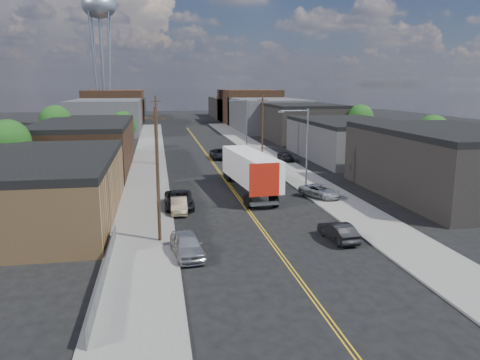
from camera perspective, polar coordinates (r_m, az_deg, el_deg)
name	(u,v)px	position (r m, az deg, el deg)	size (l,w,h in m)	color
ground	(203,150)	(84.97, -4.50, 3.71)	(260.00, 260.00, 0.00)	black
centerline	(213,163)	(70.22, -3.29, 2.08)	(0.32, 120.00, 0.01)	gold
sidewalk_left	(149,164)	(69.75, -11.07, 1.87)	(5.00, 140.00, 0.15)	slate
sidewalk_right	(275,161)	(71.93, 4.25, 2.35)	(5.00, 140.00, 0.15)	slate
warehouse_tan	(43,188)	(43.81, -22.87, -0.87)	(12.00, 22.00, 5.60)	olive
warehouse_brown	(86,145)	(68.99, -18.27, 4.11)	(12.00, 26.00, 6.60)	#462C1C
industrial_right_a	(449,162)	(53.74, 24.17, 1.99)	(14.00, 22.00, 7.10)	black
industrial_right_b	(350,139)	(76.49, 13.24, 4.87)	(14.00, 24.00, 6.10)	#3D3D40
industrial_right_c	(301,122)	(100.71, 7.42, 7.04)	(14.00, 22.00, 7.60)	black
skyline_left_a	(107,116)	(119.61, -15.89, 7.49)	(16.00, 30.00, 8.00)	#3D3D40
skyline_right_a	(267,114)	(122.31, 3.27, 7.99)	(16.00, 30.00, 8.00)	#3D3D40
skyline_left_b	(115,107)	(144.42, -14.95, 8.56)	(16.00, 26.00, 10.00)	#462C1C
skyline_right_b	(248,106)	(146.66, 1.00, 8.98)	(16.00, 26.00, 10.00)	#462C1C
skyline_left_c	(120,109)	(164.41, -14.36, 8.38)	(16.00, 40.00, 7.00)	black
skyline_right_c	(237,108)	(166.38, -0.34, 8.77)	(16.00, 40.00, 7.00)	black
water_tower	(99,11)	(135.86, -16.79, 19.16)	(9.00, 9.00, 36.90)	gray
streetlight_near	(304,143)	(51.64, 7.76, 4.54)	(3.39, 0.25, 9.00)	gray
streetlight_far	(245,120)	(85.48, 0.56, 7.38)	(3.39, 0.25, 9.00)	gray
utility_pole_left_near	(158,175)	(34.38, -10.00, 0.66)	(1.60, 0.26, 10.00)	black
utility_pole_left_far	(156,130)	(69.08, -10.15, 6.05)	(1.60, 0.26, 10.00)	black
utility_pole_right	(262,126)	(73.90, 2.75, 6.57)	(1.60, 0.26, 10.00)	black
chainlink_fence	(105,270)	(29.56, -16.15, -10.51)	(0.05, 16.00, 1.22)	slate
tree_left_near	(9,145)	(56.42, -26.34, 3.88)	(4.85, 4.76, 7.91)	black
tree_left_mid	(56,123)	(80.58, -21.50, 6.44)	(5.10, 5.04, 8.37)	black
tree_left_far	(124,125)	(86.26, -14.00, 6.57)	(4.35, 4.20, 6.97)	black
tree_right_near	(433,133)	(71.26, 22.49, 5.31)	(4.60, 4.48, 7.44)	black
tree_right_far	(361,119)	(92.30, 14.51, 7.23)	(4.85, 4.76, 7.91)	black
semi_truck	(247,168)	(51.41, 0.88, 1.47)	(4.09, 17.19, 4.45)	white
car_left_a	(187,245)	(32.31, -6.48, -7.89)	(1.92, 4.77, 1.63)	#A0A2A5
car_left_b	(179,205)	(43.20, -7.46, -3.08)	(1.47, 4.20, 1.38)	#8A785A
car_left_c	(179,200)	(44.79, -7.45, -2.41)	(2.66, 5.77, 1.60)	black
car_right_oncoming	(338,232)	(36.05, 11.87, -6.17)	(1.51, 4.32, 1.42)	black
car_right_lot_a	(320,191)	(48.76, 9.76, -1.33)	(2.18, 4.72, 1.31)	#AFB2B4
car_right_lot_c	(286,156)	(71.46, 5.58, 2.90)	(1.69, 4.19, 1.43)	black
car_ahead_truck	(220,154)	(74.18, -2.51, 3.20)	(2.58, 5.60, 1.56)	black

